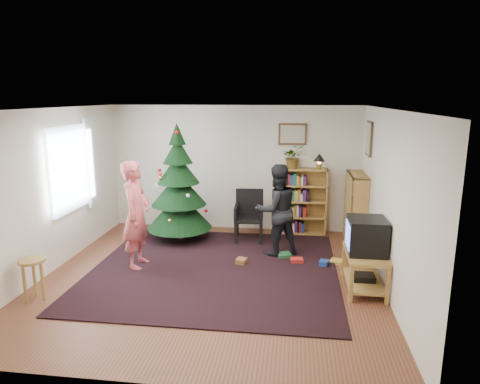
# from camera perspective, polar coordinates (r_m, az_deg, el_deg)

# --- Properties ---
(floor) EXTENTS (5.00, 5.00, 0.00)m
(floor) POSITION_cam_1_polar(r_m,az_deg,el_deg) (6.61, -3.86, -11.22)
(floor) COLOR brown
(floor) RESTS_ON ground
(ceiling) EXTENTS (5.00, 5.00, 0.00)m
(ceiling) POSITION_cam_1_polar(r_m,az_deg,el_deg) (6.04, -4.22, 11.01)
(ceiling) COLOR white
(ceiling) RESTS_ON wall_back
(wall_back) EXTENTS (5.00, 0.02, 2.50)m
(wall_back) POSITION_cam_1_polar(r_m,az_deg,el_deg) (8.62, -0.77, 3.19)
(wall_back) COLOR silver
(wall_back) RESTS_ON floor
(wall_front) EXTENTS (5.00, 0.02, 2.50)m
(wall_front) POSITION_cam_1_polar(r_m,az_deg,el_deg) (3.89, -11.36, -9.02)
(wall_front) COLOR silver
(wall_front) RESTS_ON floor
(wall_left) EXTENTS (0.02, 5.00, 2.50)m
(wall_left) POSITION_cam_1_polar(r_m,az_deg,el_deg) (7.13, -24.15, 0.04)
(wall_left) COLOR silver
(wall_left) RESTS_ON floor
(wall_right) EXTENTS (0.02, 5.00, 2.50)m
(wall_right) POSITION_cam_1_polar(r_m,az_deg,el_deg) (6.22, 19.17, -1.26)
(wall_right) COLOR silver
(wall_right) RESTS_ON floor
(rug) EXTENTS (3.80, 3.60, 0.02)m
(rug) POSITION_cam_1_polar(r_m,az_deg,el_deg) (6.87, -3.37, -10.14)
(rug) COLOR black
(rug) RESTS_ON floor
(window_pane) EXTENTS (0.04, 1.20, 1.40)m
(window_pane) POSITION_cam_1_polar(r_m,az_deg,el_deg) (7.58, -21.79, 2.87)
(window_pane) COLOR silver
(window_pane) RESTS_ON wall_left
(curtain) EXTENTS (0.06, 0.35, 1.60)m
(curtain) POSITION_cam_1_polar(r_m,az_deg,el_deg) (8.17, -19.19, 3.72)
(curtain) COLOR silver
(curtain) RESTS_ON wall_left
(picture_back) EXTENTS (0.55, 0.03, 0.42)m
(picture_back) POSITION_cam_1_polar(r_m,az_deg,el_deg) (8.42, 7.03, 7.67)
(picture_back) COLOR #4C3319
(picture_back) RESTS_ON wall_back
(picture_right) EXTENTS (0.03, 0.50, 0.60)m
(picture_right) POSITION_cam_1_polar(r_m,az_deg,el_deg) (7.81, 16.82, 6.83)
(picture_right) COLOR #4C3319
(picture_right) RESTS_ON wall_right
(christmas_tree) EXTENTS (1.21, 1.21, 2.20)m
(christmas_tree) POSITION_cam_1_polar(r_m,az_deg,el_deg) (8.04, -8.15, -0.06)
(christmas_tree) COLOR #3F2816
(christmas_tree) RESTS_ON rug
(bookshelf_back) EXTENTS (0.95, 0.30, 1.30)m
(bookshelf_back) POSITION_cam_1_polar(r_m,az_deg,el_deg) (8.50, 8.27, -1.12)
(bookshelf_back) COLOR #B3823F
(bookshelf_back) RESTS_ON floor
(bookshelf_right) EXTENTS (0.30, 0.95, 1.30)m
(bookshelf_right) POSITION_cam_1_polar(r_m,az_deg,el_deg) (8.13, 15.16, -2.07)
(bookshelf_right) COLOR #B3823F
(bookshelf_right) RESTS_ON floor
(tv_stand) EXTENTS (0.52, 0.94, 0.55)m
(tv_stand) POSITION_cam_1_polar(r_m,az_deg,el_deg) (6.33, 16.26, -9.59)
(tv_stand) COLOR #B3823F
(tv_stand) RESTS_ON floor
(crt_tv) EXTENTS (0.51, 0.55, 0.48)m
(crt_tv) POSITION_cam_1_polar(r_m,az_deg,el_deg) (6.18, 16.51, -5.59)
(crt_tv) COLOR black
(crt_tv) RESTS_ON tv_stand
(armchair) EXTENTS (0.55, 0.55, 0.95)m
(armchair) POSITION_cam_1_polar(r_m,az_deg,el_deg) (8.08, 1.27, -2.82)
(armchair) COLOR black
(armchair) RESTS_ON rug
(stool) EXTENTS (0.34, 0.34, 0.57)m
(stool) POSITION_cam_1_polar(r_m,az_deg,el_deg) (6.37, -25.94, -9.15)
(stool) COLOR #B3823F
(stool) RESTS_ON floor
(person_standing) EXTENTS (0.42, 0.63, 1.71)m
(person_standing) POSITION_cam_1_polar(r_m,az_deg,el_deg) (6.90, -13.65, -2.96)
(person_standing) COLOR #C85052
(person_standing) RESTS_ON rug
(person_by_chair) EXTENTS (0.96, 0.88, 1.58)m
(person_by_chair) POSITION_cam_1_polar(r_m,az_deg,el_deg) (7.25, 4.90, -2.43)
(person_by_chair) COLOR black
(person_by_chair) RESTS_ON rug
(potted_plant) EXTENTS (0.48, 0.44, 0.45)m
(potted_plant) POSITION_cam_1_polar(r_m,az_deg,el_deg) (8.34, 7.08, 4.67)
(potted_plant) COLOR gray
(potted_plant) RESTS_ON bookshelf_back
(table_lamp) EXTENTS (0.22, 0.22, 0.30)m
(table_lamp) POSITION_cam_1_polar(r_m,az_deg,el_deg) (8.35, 10.52, 4.42)
(table_lamp) COLOR #A57F33
(table_lamp) RESTS_ON bookshelf_back
(floor_clutter) EXTENTS (1.74, 0.60, 0.08)m
(floor_clutter) POSITION_cam_1_polar(r_m,az_deg,el_deg) (7.16, 7.53, -9.01)
(floor_clutter) COLOR #A51E19
(floor_clutter) RESTS_ON rug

